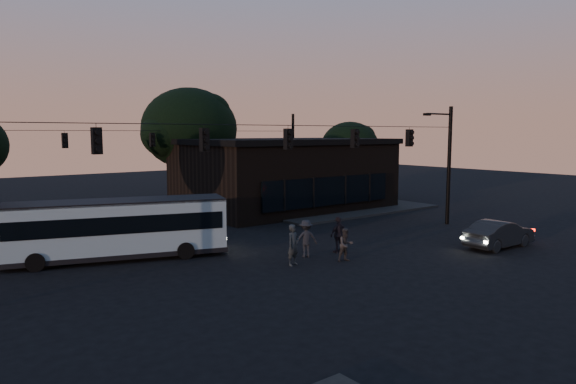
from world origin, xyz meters
TOP-DOWN VIEW (x-y plane):
  - ground at (0.00, 0.00)m, footprint 120.00×120.00m
  - sidewalk_far_right at (12.00, 14.00)m, footprint 14.00×10.00m
  - building at (9.00, 15.97)m, footprint 15.40×10.41m
  - tree_behind at (4.00, 22.00)m, footprint 7.60×7.60m
  - tree_right at (18.00, 18.00)m, footprint 5.20×5.20m
  - signal_rig_near at (0.00, 4.00)m, footprint 26.24×0.30m
  - signal_rig_far at (0.00, 20.00)m, footprint 26.24×0.30m
  - bus at (-6.98, 7.85)m, footprint 10.04×5.19m
  - car at (9.29, -1.70)m, footprint 4.32×1.64m
  - pedestrian_a at (-1.27, 1.98)m, footprint 0.75×0.58m
  - pedestrian_b at (1.07, 1.07)m, footprint 0.86×0.75m
  - pedestrian_c at (1.99, 2.53)m, footprint 1.07×0.48m
  - pedestrian_d at (0.16, 2.83)m, footprint 1.31×1.06m

SIDE VIEW (x-z plane):
  - ground at x=0.00m, z-range 0.00..0.00m
  - sidewalk_far_right at x=12.00m, z-range 0.00..0.15m
  - car at x=9.29m, z-range 0.00..1.41m
  - pedestrian_b at x=1.07m, z-range 0.00..1.53m
  - pedestrian_d at x=0.16m, z-range 0.00..1.77m
  - pedestrian_c at x=1.99m, z-range 0.00..1.79m
  - pedestrian_a at x=-1.27m, z-range 0.00..1.83m
  - bus at x=-6.98m, z-range 0.17..2.93m
  - building at x=9.00m, z-range 0.01..5.41m
  - signal_rig_far at x=0.00m, z-range 0.45..7.95m
  - signal_rig_near at x=0.00m, z-range 0.70..8.20m
  - tree_right at x=18.00m, z-range 1.20..8.06m
  - tree_behind at x=4.00m, z-range 1.48..10.91m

